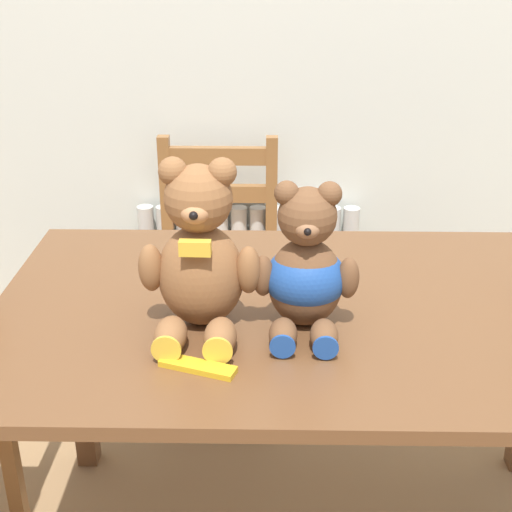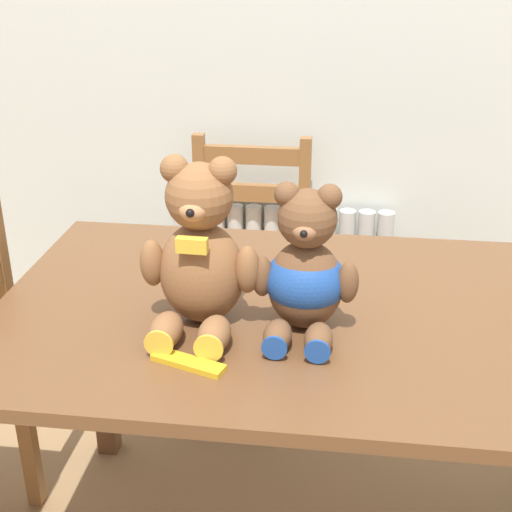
% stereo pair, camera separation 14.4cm
% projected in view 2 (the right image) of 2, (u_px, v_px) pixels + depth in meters
% --- Properties ---
extents(wall_back, '(8.00, 0.04, 2.60)m').
position_uv_depth(wall_back, '(343.00, 4.00, 2.32)').
color(wall_back, silver).
rests_on(wall_back, ground_plane).
extents(radiator, '(0.82, 0.10, 0.61)m').
position_uv_depth(radiator, '(280.00, 291.00, 2.70)').
color(radiator, beige).
rests_on(radiator, ground_plane).
extents(dining_table, '(1.44, 0.86, 0.77)m').
position_uv_depth(dining_table, '(320.00, 348.00, 1.60)').
color(dining_table, brown).
rests_on(dining_table, ground_plane).
extents(wooden_chair_behind, '(0.41, 0.40, 0.89)m').
position_uv_depth(wooden_chair_behind, '(247.00, 271.00, 2.49)').
color(wooden_chair_behind, brown).
rests_on(wooden_chair_behind, ground_plane).
extents(teddy_bear_left, '(0.25, 0.25, 0.36)m').
position_uv_depth(teddy_bear_left, '(200.00, 255.00, 1.44)').
color(teddy_bear_left, brown).
rests_on(teddy_bear_left, dining_table).
extents(teddy_bear_right, '(0.22, 0.22, 0.31)m').
position_uv_depth(teddy_bear_right, '(305.00, 273.00, 1.43)').
color(teddy_bear_right, brown).
rests_on(teddy_bear_right, dining_table).
extents(chocolate_bar, '(0.15, 0.08, 0.01)m').
position_uv_depth(chocolate_bar, '(188.00, 363.00, 1.35)').
color(chocolate_bar, gold).
rests_on(chocolate_bar, dining_table).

